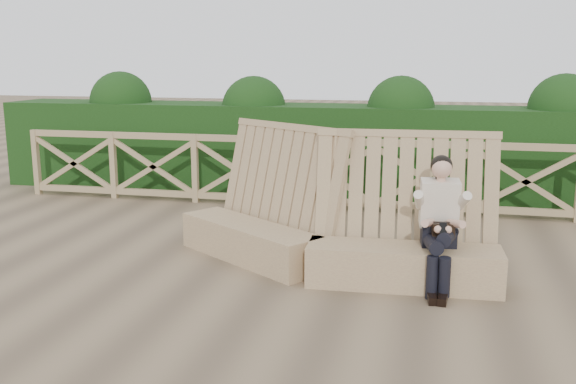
# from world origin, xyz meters

# --- Properties ---
(ground) EXTENTS (60.00, 60.00, 0.00)m
(ground) POSITION_xyz_m (0.00, 0.00, 0.00)
(ground) COLOR brown
(ground) RESTS_ON ground
(bench) EXTENTS (3.68, 1.75, 1.55)m
(bench) POSITION_xyz_m (0.47, 0.65, 0.39)
(bench) COLOR #8B694F
(bench) RESTS_ON ground
(woman) EXTENTS (0.41, 0.83, 1.33)m
(woman) POSITION_xyz_m (1.66, 0.36, 0.71)
(woman) COLOR black
(woman) RESTS_ON ground
(guardrail) EXTENTS (10.10, 0.09, 1.10)m
(guardrail) POSITION_xyz_m (0.00, 3.50, 0.55)
(guardrail) COLOR #9A845A
(guardrail) RESTS_ON ground
(hedge) EXTENTS (12.00, 1.20, 1.50)m
(hedge) POSITION_xyz_m (0.00, 4.70, 0.75)
(hedge) COLOR black
(hedge) RESTS_ON ground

